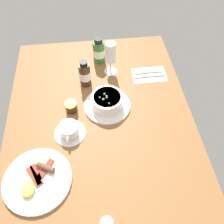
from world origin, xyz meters
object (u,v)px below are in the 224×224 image
at_px(porridge_bowl, 107,102).
at_px(sauce_bottle_green, 99,51).
at_px(wine_glass, 110,54).
at_px(cutlery_setting, 148,74).
at_px(jam_jar, 71,107).
at_px(breakfast_plate, 37,180).
at_px(coffee_cup, 69,130).
at_px(sauce_bottle_brown, 85,74).

height_order(porridge_bowl, sauce_bottle_green, sauce_bottle_green).
bearing_deg(wine_glass, cutlery_setting, -104.16).
xyz_separation_m(cutlery_setting, jam_jar, (-0.19, 0.40, 0.02)).
xyz_separation_m(cutlery_setting, breakfast_plate, (-0.51, 0.53, 0.01)).
height_order(coffee_cup, wine_glass, wine_glass).
height_order(coffee_cup, sauce_bottle_brown, sauce_bottle_brown).
bearing_deg(jam_jar, porridge_bowl, -88.44).
distance_m(porridge_bowl, breakfast_plate, 0.44).
bearing_deg(wine_glass, porridge_bowl, 169.95).
height_order(wine_glass, sauce_bottle_green, wine_glass).
xyz_separation_m(jam_jar, sauce_bottle_brown, (0.16, -0.07, 0.04)).
bearing_deg(sauce_bottle_green, sauce_bottle_brown, 153.75).
height_order(jam_jar, breakfast_plate, jam_jar).
relative_size(porridge_bowl, jam_jar, 3.89).
height_order(cutlery_setting, coffee_cup, coffee_cup).
relative_size(jam_jar, sauce_bottle_brown, 0.38).
relative_size(porridge_bowl, sauce_bottle_brown, 1.49).
bearing_deg(jam_jar, breakfast_plate, 157.52).
bearing_deg(jam_jar, coffee_cup, 175.66).
height_order(wine_glass, sauce_bottle_brown, wine_glass).
xyz_separation_m(sauce_bottle_brown, breakfast_plate, (-0.48, 0.21, -0.06)).
bearing_deg(breakfast_plate, sauce_bottle_brown, -23.04).
relative_size(jam_jar, sauce_bottle_green, 0.38).
xyz_separation_m(porridge_bowl, coffee_cup, (-0.13, 0.17, -0.01)).
xyz_separation_m(porridge_bowl, breakfast_plate, (-0.33, 0.30, -0.03)).
bearing_deg(sauce_bottle_green, wine_glass, -149.80).
height_order(porridge_bowl, cutlery_setting, porridge_bowl).
xyz_separation_m(porridge_bowl, sauce_bottle_green, (0.32, 0.01, 0.03)).
height_order(coffee_cup, breakfast_plate, coffee_cup).
bearing_deg(breakfast_plate, wine_glass, -31.33).
bearing_deg(sauce_bottle_brown, cutlery_setting, -85.55).
relative_size(coffee_cup, wine_glass, 0.77).
xyz_separation_m(sauce_bottle_green, breakfast_plate, (-0.65, 0.29, -0.06)).
distance_m(wine_glass, jam_jar, 0.33).
relative_size(cutlery_setting, sauce_bottle_brown, 1.22).
bearing_deg(porridge_bowl, sauce_bottle_brown, 30.39).
bearing_deg(coffee_cup, wine_glass, -30.86).
bearing_deg(cutlery_setting, wine_glass, 75.84).
bearing_deg(coffee_cup, sauce_bottle_brown, -15.97).
xyz_separation_m(cutlery_setting, sauce_bottle_green, (0.14, 0.25, 0.06)).
bearing_deg(porridge_bowl, coffee_cup, 126.50).
bearing_deg(sauce_bottle_green, coffee_cup, 160.12).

